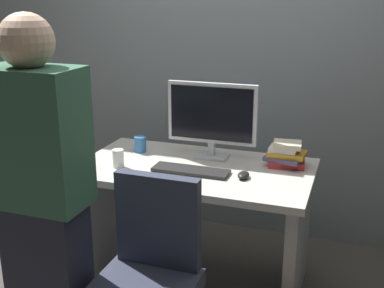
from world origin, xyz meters
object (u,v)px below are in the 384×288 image
desk (195,205)px  person_at_desk (43,206)px  mouse (243,175)px  monitor (212,116)px  keyboard (191,171)px  book_stack (286,155)px  cup_by_monitor (140,144)px  cup_near_keyboard (118,158)px

desk → person_at_desk: bearing=-112.5°
person_at_desk → mouse: size_ratio=16.39×
desk → monitor: (0.04, 0.18, 0.50)m
monitor → mouse: monitor is taller
desk → mouse: 0.41m
desk → mouse: (0.31, -0.09, 0.26)m
keyboard → book_stack: 0.56m
person_at_desk → mouse: bearing=50.3°
desk → keyboard: size_ratio=3.10×
person_at_desk → monitor: (0.42, 1.09, 0.17)m
person_at_desk → book_stack: size_ratio=6.86×
person_at_desk → keyboard: bearing=64.6°
mouse → cup_by_monitor: (-0.72, 0.23, 0.03)m
cup_near_keyboard → book_stack: book_stack is taller
cup_by_monitor → desk: bearing=-19.3°
cup_near_keyboard → cup_by_monitor: size_ratio=1.07×
person_at_desk → cup_by_monitor: person_at_desk is taller
desk → keyboard: (0.01, -0.10, 0.25)m
keyboard → book_stack: (0.48, 0.28, 0.06)m
person_at_desk → cup_near_keyboard: person_at_desk is taller
desk → keyboard: 0.27m
desk → person_at_desk: (-0.37, -0.90, 0.33)m
person_at_desk → book_stack: person_at_desk is taller
keyboard → cup_near_keyboard: bearing=-172.0°
person_at_desk → mouse: (0.68, 0.82, -0.07)m
keyboard → monitor: bearing=83.3°
desk → cup_by_monitor: 0.52m
desk → cup_near_keyboard: bearing=-159.5°
desk → cup_by_monitor: size_ratio=13.69×
cup_near_keyboard → cup_by_monitor: (-0.00, 0.30, -0.00)m
person_at_desk → monitor: bearing=69.0°
keyboard → person_at_desk: bearing=-115.2°
desk → book_stack: bearing=20.3°
monitor → cup_near_keyboard: (-0.45, -0.34, -0.20)m
mouse → cup_by_monitor: size_ratio=1.03×
cup_near_keyboard → person_at_desk: bearing=-87.4°
monitor → keyboard: bearing=-96.9°
person_at_desk → book_stack: (0.86, 1.08, -0.02)m
desk → mouse: bearing=-15.7°
monitor → book_stack: size_ratio=2.26×
person_at_desk → cup_near_keyboard: bearing=92.6°
person_at_desk → cup_by_monitor: (-0.04, 1.05, -0.04)m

